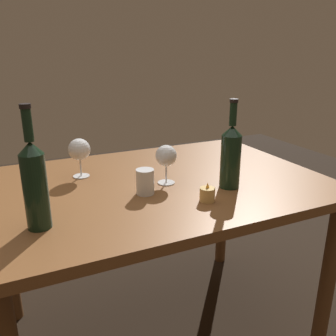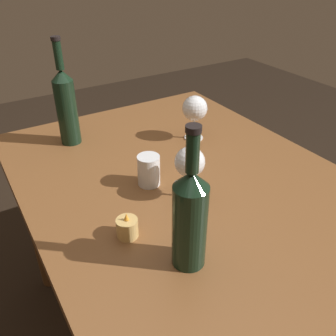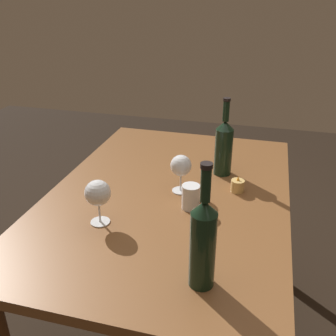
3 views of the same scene
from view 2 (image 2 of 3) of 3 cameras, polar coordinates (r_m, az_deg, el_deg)
The scene contains 7 objects.
dining_table at distance 1.09m, azimuth 4.18°, elevation -6.92°, with size 1.30×0.90×0.74m.
wine_glass_left at distance 0.94m, azimuth 3.43°, elevation 0.77°, with size 0.08×0.08×0.15m.
wine_glass_right at distance 1.26m, azimuth 4.23°, elevation 9.22°, with size 0.09×0.09×0.16m.
wine_bottle at distance 0.74m, azimuth 3.48°, elevation -7.65°, with size 0.07×0.07×0.33m.
wine_bottle_second at distance 1.26m, azimuth -15.75°, elevation 9.53°, with size 0.07×0.07×0.36m.
water_tumbler at distance 1.03m, azimuth -3.04°, elevation -0.53°, with size 0.06×0.06×0.09m.
votive_candle at distance 0.87m, azimuth -6.42°, elevation -9.39°, with size 0.05×0.05×0.07m.
Camera 2 is at (-0.68, 0.51, 1.34)m, focal length 38.74 mm.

